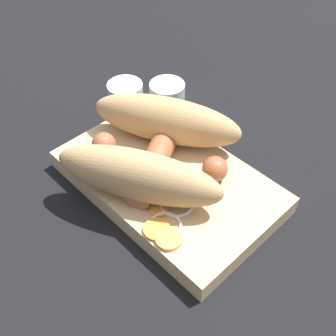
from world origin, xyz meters
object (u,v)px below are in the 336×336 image
condiment_cup_near (167,94)px  condiment_cup_far (125,94)px  sausage (158,156)px  food_tray (168,181)px  bread_roll (153,146)px

condiment_cup_near → condiment_cup_far: (0.04, 0.04, 0.00)m
sausage → condiment_cup_near: 0.16m
food_tray → condiment_cup_far: bearing=-23.9°
food_tray → sausage: bearing=-4.4°
bread_roll → condiment_cup_far: (0.14, -0.07, -0.04)m
sausage → condiment_cup_far: sausage is taller
condiment_cup_near → sausage: bearing=132.2°
sausage → condiment_cup_far: (0.14, -0.07, -0.03)m
condiment_cup_far → bread_roll: bearing=152.3°
bread_roll → sausage: (-0.00, -0.00, -0.02)m
bread_roll → condiment_cup_far: bearing=-27.7°
sausage → condiment_cup_far: 0.16m
condiment_cup_near → condiment_cup_far: 0.06m
food_tray → bread_roll: bearing=3.5°
food_tray → condiment_cup_near: condiment_cup_near is taller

